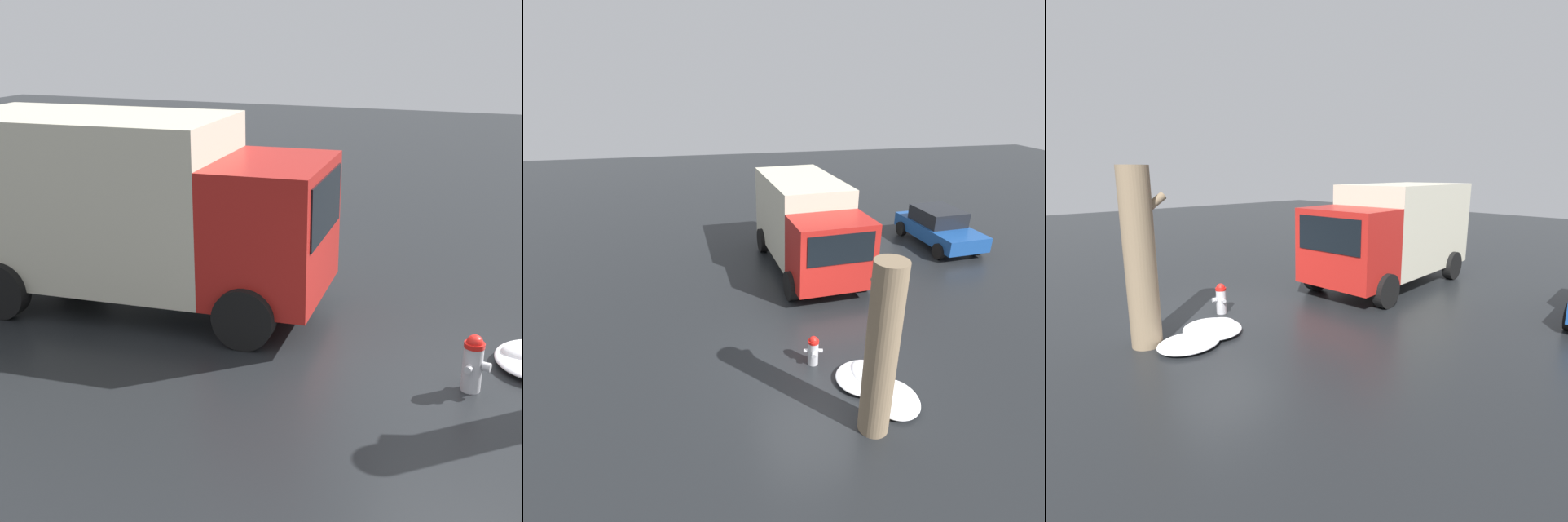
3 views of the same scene
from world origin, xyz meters
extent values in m
plane|color=black|center=(0.00, 0.00, 0.00)|extent=(60.00, 60.00, 0.00)
cylinder|color=#B7B7BC|center=(0.00, 0.00, 0.30)|extent=(0.25, 0.25, 0.59)
cylinder|color=red|center=(0.00, 0.00, 0.62)|extent=(0.26, 0.26, 0.06)
sphere|color=red|center=(0.00, 0.00, 0.65)|extent=(0.21, 0.21, 0.21)
cylinder|color=#B7B7BC|center=(-0.17, 0.03, 0.37)|extent=(0.12, 0.13, 0.11)
cylinder|color=#B7B7BC|center=(-0.03, -0.17, 0.37)|extent=(0.11, 0.12, 0.09)
cylinder|color=#B7B7BC|center=(0.03, 0.17, 0.37)|extent=(0.11, 0.12, 0.09)
cylinder|color=#7F6B51|center=(-2.11, -0.63, 1.77)|extent=(0.59, 0.59, 3.55)
cylinder|color=#7F6B51|center=(-1.85, -0.63, 2.77)|extent=(0.68, 0.17, 0.54)
cube|color=red|center=(3.14, -1.36, 1.47)|extent=(1.76, 2.47, 2.03)
cube|color=black|center=(2.32, -1.41, 1.87)|extent=(0.16, 1.99, 0.89)
cube|color=beige|center=(6.10, -1.17, 1.75)|extent=(4.47, 2.65, 2.60)
cylinder|color=black|center=(3.29, -2.54, 0.45)|extent=(0.92, 0.34, 0.90)
cylinder|color=black|center=(3.14, -0.17, 0.45)|extent=(0.92, 0.34, 0.90)
cylinder|color=black|center=(7.26, -2.28, 0.45)|extent=(0.92, 0.34, 0.90)
cylinder|color=black|center=(7.10, 0.09, 0.45)|extent=(0.92, 0.34, 0.90)
ellipsoid|color=white|center=(-0.79, -1.00, 0.15)|extent=(0.97, 0.64, 0.29)
ellipsoid|color=white|center=(-1.56, -1.31, 0.09)|extent=(1.25, 1.06, 0.18)
ellipsoid|color=white|center=(-0.84, -0.98, 0.10)|extent=(1.22, 1.33, 0.20)
camera|label=1|loc=(-0.36, 8.61, 4.44)|focal=50.00mm
camera|label=2|loc=(-7.53, 2.25, 6.18)|focal=28.00mm
camera|label=3|loc=(-5.04, -8.40, 3.41)|focal=28.00mm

